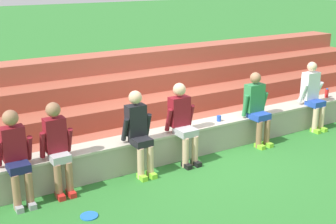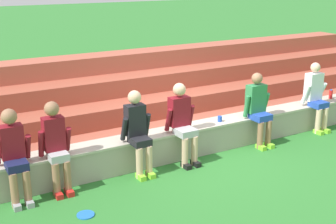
{
  "view_description": "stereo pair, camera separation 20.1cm",
  "coord_description": "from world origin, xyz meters",
  "px_view_note": "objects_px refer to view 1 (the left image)",
  "views": [
    {
      "loc": [
        -4.57,
        -6.18,
        3.23
      ],
      "look_at": [
        -0.63,
        0.22,
        0.88
      ],
      "focal_mm": 48.35,
      "sensor_mm": 36.0,
      "label": 1
    },
    {
      "loc": [
        -4.4,
        -6.29,
        3.23
      ],
      "look_at": [
        -0.63,
        0.22,
        0.88
      ],
      "focal_mm": 48.35,
      "sensor_mm": 36.0,
      "label": 2
    }
  ],
  "objects_px": {
    "person_left_of_center": "(57,145)",
    "person_rightmost_edge": "(313,94)",
    "person_far_left": "(16,154)",
    "frisbee": "(89,216)",
    "person_right_of_center": "(182,120)",
    "person_far_right": "(257,106)",
    "person_center": "(139,130)",
    "water_bottle_near_right": "(327,93)",
    "plastic_cup_left_end": "(219,118)"
  },
  "relations": [
    {
      "from": "person_left_of_center",
      "to": "person_far_right",
      "type": "height_order",
      "value": "person_far_right"
    },
    {
      "from": "person_left_of_center",
      "to": "person_rightmost_edge",
      "type": "bearing_deg",
      "value": 0.17
    },
    {
      "from": "person_left_of_center",
      "to": "person_far_right",
      "type": "distance_m",
      "value": 3.91
    },
    {
      "from": "person_far_right",
      "to": "person_rightmost_edge",
      "type": "distance_m",
      "value": 1.6
    },
    {
      "from": "water_bottle_near_right",
      "to": "frisbee",
      "type": "distance_m",
      "value": 6.29
    },
    {
      "from": "person_far_left",
      "to": "person_center",
      "type": "xyz_separation_m",
      "value": [
        1.95,
        -0.04,
        0.0
      ]
    },
    {
      "from": "person_left_of_center",
      "to": "frisbee",
      "type": "relative_size",
      "value": 5.68
    },
    {
      "from": "person_right_of_center",
      "to": "plastic_cup_left_end",
      "type": "distance_m",
      "value": 0.96
    },
    {
      "from": "person_right_of_center",
      "to": "person_rightmost_edge",
      "type": "distance_m",
      "value": 3.28
    },
    {
      "from": "frisbee",
      "to": "person_far_right",
      "type": "bearing_deg",
      "value": 13.25
    },
    {
      "from": "person_left_of_center",
      "to": "person_right_of_center",
      "type": "height_order",
      "value": "same"
    },
    {
      "from": "person_far_left",
      "to": "person_right_of_center",
      "type": "relative_size",
      "value": 0.98
    },
    {
      "from": "person_center",
      "to": "person_rightmost_edge",
      "type": "relative_size",
      "value": 0.97
    },
    {
      "from": "person_rightmost_edge",
      "to": "frisbee",
      "type": "relative_size",
      "value": 5.81
    },
    {
      "from": "person_left_of_center",
      "to": "person_right_of_center",
      "type": "relative_size",
      "value": 1.0
    },
    {
      "from": "person_right_of_center",
      "to": "person_far_right",
      "type": "distance_m",
      "value": 1.69
    },
    {
      "from": "person_center",
      "to": "person_rightmost_edge",
      "type": "bearing_deg",
      "value": 0.72
    },
    {
      "from": "person_far_left",
      "to": "person_right_of_center",
      "type": "xyz_separation_m",
      "value": [
        2.83,
        0.0,
        0.01
      ]
    },
    {
      "from": "person_left_of_center",
      "to": "frisbee",
      "type": "bearing_deg",
      "value": -85.01
    },
    {
      "from": "person_center",
      "to": "water_bottle_near_right",
      "type": "bearing_deg",
      "value": 3.19
    },
    {
      "from": "water_bottle_near_right",
      "to": "frisbee",
      "type": "xyz_separation_m",
      "value": [
        -6.15,
        -1.17,
        -0.62
      ]
    },
    {
      "from": "person_far_left",
      "to": "plastic_cup_left_end",
      "type": "distance_m",
      "value": 3.77
    },
    {
      "from": "person_right_of_center",
      "to": "water_bottle_near_right",
      "type": "xyz_separation_m",
      "value": [
        4.0,
        0.24,
        -0.13
      ]
    },
    {
      "from": "person_center",
      "to": "person_far_right",
      "type": "xyz_separation_m",
      "value": [
        2.57,
        0.01,
        0.01
      ]
    },
    {
      "from": "person_far_left",
      "to": "person_right_of_center",
      "type": "distance_m",
      "value": 2.83
    },
    {
      "from": "water_bottle_near_right",
      "to": "frisbee",
      "type": "bearing_deg",
      "value": -169.26
    },
    {
      "from": "person_center",
      "to": "plastic_cup_left_end",
      "type": "xyz_separation_m",
      "value": [
        1.81,
        0.2,
        -0.16
      ]
    },
    {
      "from": "person_far_right",
      "to": "plastic_cup_left_end",
      "type": "relative_size",
      "value": 13.22
    },
    {
      "from": "person_left_of_center",
      "to": "person_far_left",
      "type": "bearing_deg",
      "value": -179.93
    },
    {
      "from": "person_far_left",
      "to": "person_left_of_center",
      "type": "xyz_separation_m",
      "value": [
        0.61,
        0.0,
        0.01
      ]
    },
    {
      "from": "person_center",
      "to": "frisbee",
      "type": "height_order",
      "value": "person_center"
    },
    {
      "from": "person_rightmost_edge",
      "to": "plastic_cup_left_end",
      "type": "xyz_separation_m",
      "value": [
        -2.35,
        0.15,
        -0.18
      ]
    },
    {
      "from": "plastic_cup_left_end",
      "to": "person_far_right",
      "type": "bearing_deg",
      "value": -14.5
    },
    {
      "from": "person_far_left",
      "to": "frisbee",
      "type": "height_order",
      "value": "person_far_left"
    },
    {
      "from": "person_center",
      "to": "frisbee",
      "type": "xyz_separation_m",
      "value": [
        -1.26,
        -0.89,
        -0.74
      ]
    },
    {
      "from": "person_rightmost_edge",
      "to": "person_center",
      "type": "bearing_deg",
      "value": -179.28
    },
    {
      "from": "person_left_of_center",
      "to": "water_bottle_near_right",
      "type": "height_order",
      "value": "person_left_of_center"
    },
    {
      "from": "plastic_cup_left_end",
      "to": "frisbee",
      "type": "relative_size",
      "value": 0.43
    },
    {
      "from": "person_left_of_center",
      "to": "person_far_right",
      "type": "xyz_separation_m",
      "value": [
        3.91,
        -0.03,
        -0.0
      ]
    },
    {
      "from": "person_center",
      "to": "person_far_right",
      "type": "height_order",
      "value": "person_far_right"
    },
    {
      "from": "person_right_of_center",
      "to": "person_center",
      "type": "bearing_deg",
      "value": -177.71
    },
    {
      "from": "person_left_of_center",
      "to": "person_right_of_center",
      "type": "bearing_deg",
      "value": -0.02
    },
    {
      "from": "person_rightmost_edge",
      "to": "frisbee",
      "type": "distance_m",
      "value": 5.56
    },
    {
      "from": "person_center",
      "to": "frisbee",
      "type": "relative_size",
      "value": 5.66
    },
    {
      "from": "water_bottle_near_right",
      "to": "person_center",
      "type": "bearing_deg",
      "value": -176.81
    },
    {
      "from": "person_far_left",
      "to": "water_bottle_near_right",
      "type": "height_order",
      "value": "person_far_left"
    },
    {
      "from": "person_right_of_center",
      "to": "person_far_right",
      "type": "relative_size",
      "value": 1.0
    },
    {
      "from": "person_rightmost_edge",
      "to": "water_bottle_near_right",
      "type": "relative_size",
      "value": 6.92
    },
    {
      "from": "person_center",
      "to": "frisbee",
      "type": "bearing_deg",
      "value": -144.75
    },
    {
      "from": "person_right_of_center",
      "to": "plastic_cup_left_end",
      "type": "bearing_deg",
      "value": 10.27
    }
  ]
}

